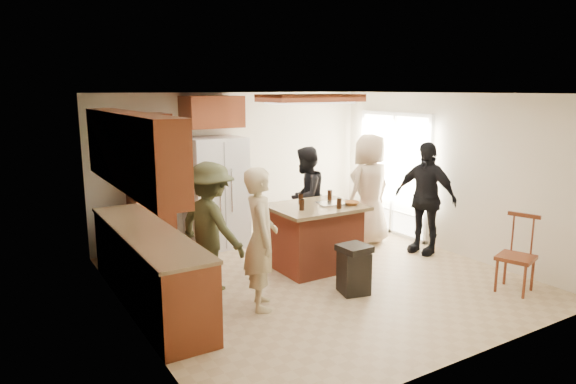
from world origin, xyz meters
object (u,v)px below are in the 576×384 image
trash_bin (354,269)px  person_side_right (425,198)px  person_behind_left (305,197)px  refrigerator (216,192)px  spindle_chair (517,257)px  person_front_left (261,239)px  person_behind_right (369,190)px  person_counter (211,227)px  kitchen_island (315,236)px

trash_bin → person_side_right: bearing=20.6°
person_behind_left → refrigerator: size_ratio=0.91×
refrigerator → spindle_chair: refrigerator is taller
person_front_left → trash_bin: 1.34m
person_behind_right → refrigerator: person_behind_right is taller
person_behind_right → spindle_chair: (0.26, -2.59, -0.47)m
person_counter → trash_bin: person_counter is taller
person_side_right → refrigerator: 3.34m
kitchen_island → person_behind_left: bearing=64.1°
spindle_chair → person_behind_right: bearing=95.6°
kitchen_island → trash_bin: kitchen_island is taller
refrigerator → spindle_chair: size_ratio=1.81×
refrigerator → person_behind_right: bearing=-28.5°
refrigerator → person_front_left: bearing=-102.1°
person_counter → spindle_chair: person_counter is taller
person_behind_right → spindle_chair: size_ratio=1.85×
person_counter → refrigerator: size_ratio=0.93×
kitchen_island → person_behind_right: bearing=20.2°
refrigerator → trash_bin: size_ratio=2.86×
person_counter → kitchen_island: bearing=-109.5°
person_counter → person_side_right: bearing=-113.2°
person_front_left → spindle_chair: bearing=-90.9°
trash_bin → person_front_left: bearing=168.9°
person_behind_right → kitchen_island: (-1.44, -0.53, -0.45)m
person_counter → trash_bin: bearing=-143.9°
person_behind_left → person_behind_right: bearing=124.2°
person_front_left → person_behind_right: bearing=-42.5°
person_side_right → spindle_chair: person_side_right is taller
person_behind_right → trash_bin: bearing=35.6°
refrigerator → kitchen_island: size_ratio=1.41×
person_behind_left → person_side_right: (1.40, -1.28, 0.06)m
person_behind_left → person_side_right: bearing=107.8°
refrigerator → person_counter: bearing=-115.6°
person_front_left → kitchen_island: (1.32, 0.79, -0.37)m
person_front_left → person_side_right: (3.20, 0.51, 0.04)m
person_front_left → spindle_chair: person_front_left is taller
person_side_right → kitchen_island: bearing=-114.3°
person_behind_right → person_side_right: size_ratio=1.04×
spindle_chair → person_counter: bearing=147.4°
person_behind_left → person_behind_right: size_ratio=0.89×
person_counter → kitchen_island: size_ratio=1.30×
person_behind_right → person_side_right: 0.92m
person_counter → person_behind_left: bearing=-83.2°
person_counter → trash_bin: (1.48, -1.07, -0.51)m
person_front_left → trash_bin: bearing=-79.2°
person_side_right → kitchen_island: 1.95m
person_front_left → trash_bin: person_front_left is taller
person_front_left → person_behind_right: (2.76, 1.32, 0.08)m
person_behind_right → kitchen_island: size_ratio=1.44×
person_behind_left → person_counter: person_counter is taller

